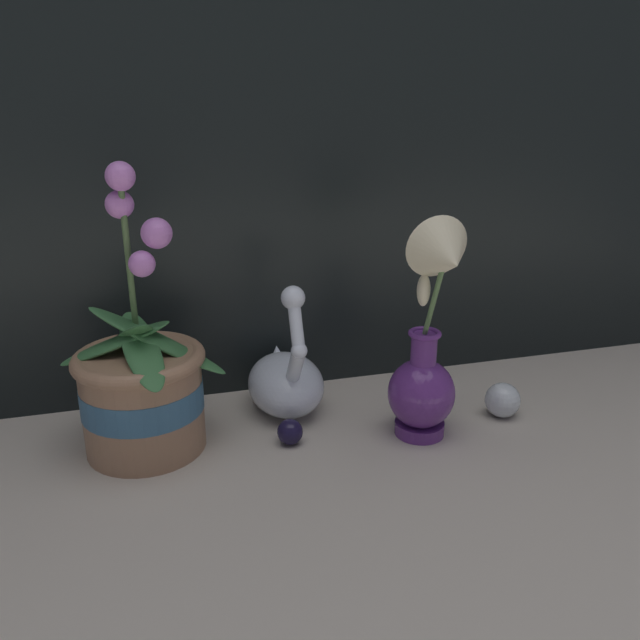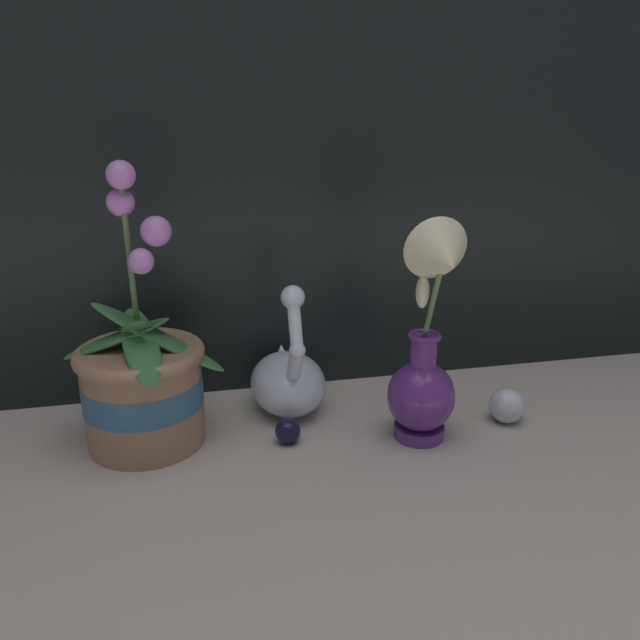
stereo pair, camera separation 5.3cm
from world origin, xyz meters
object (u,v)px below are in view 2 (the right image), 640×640
(orchid_potted_plant, at_px, (143,382))
(swan_figurine, at_px, (288,378))
(blue_vase, at_px, (427,360))
(glass_sphere, at_px, (507,405))

(orchid_potted_plant, bearing_deg, swan_figurine, 14.61)
(orchid_potted_plant, height_order, blue_vase, orchid_potted_plant)
(blue_vase, bearing_deg, glass_sphere, 11.29)
(swan_figurine, xyz_separation_m, blue_vase, (0.17, -0.14, 0.07))
(swan_figurine, height_order, blue_vase, blue_vase)
(glass_sphere, bearing_deg, blue_vase, -168.71)
(orchid_potted_plant, distance_m, blue_vase, 0.39)
(swan_figurine, relative_size, blue_vase, 0.68)
(swan_figurine, relative_size, glass_sphere, 4.09)
(orchid_potted_plant, height_order, glass_sphere, orchid_potted_plant)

